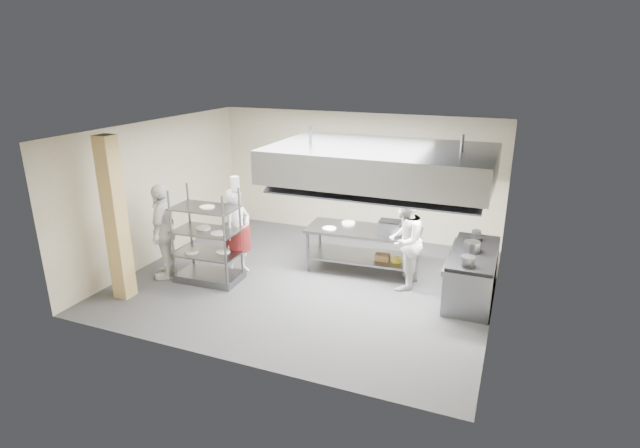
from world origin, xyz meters
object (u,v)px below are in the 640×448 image
at_px(chef_plating, 164,231).
at_px(chef_head, 238,232).
at_px(chef_line, 404,241).
at_px(stockpot, 472,246).
at_px(griddle, 390,227).
at_px(pass_rack, 207,236).
at_px(cooking_range, 472,275).
at_px(island, 363,250).

bearing_deg(chef_plating, chef_head, 96.03).
distance_m(chef_line, stockpot, 1.24).
xyz_separation_m(chef_line, griddle, (-0.40, 0.48, 0.07)).
bearing_deg(pass_rack, cooking_range, 11.19).
relative_size(island, stockpot, 8.16).
height_order(island, cooking_range, island).
relative_size(chef_line, stockpot, 6.71).
bearing_deg(chef_head, pass_rack, 158.20).
relative_size(pass_rack, stockpot, 6.63).
xyz_separation_m(griddle, stockpot, (1.64, -0.45, -0.02)).
bearing_deg(stockpot, griddle, 164.69).
height_order(chef_head, griddle, chef_head).
relative_size(cooking_range, stockpot, 7.09).
bearing_deg(chef_head, chef_line, -66.05).
bearing_deg(chef_plating, cooking_range, 80.94).
distance_m(chef_head, stockpot, 4.54).
bearing_deg(pass_rack, chef_line, 14.71).
bearing_deg(chef_line, cooking_range, 96.42).
bearing_deg(griddle, stockpot, -18.74).
bearing_deg(stockpot, chef_plating, -166.92).
height_order(island, griddle, griddle).
height_order(island, pass_rack, pass_rack).
bearing_deg(island, chef_head, -159.05).
xyz_separation_m(chef_head, griddle, (2.85, 1.10, 0.13)).
distance_m(island, chef_plating, 4.03).
bearing_deg(chef_plating, pass_rack, 77.73).
relative_size(cooking_range, chef_line, 1.06).
xyz_separation_m(island, griddle, (0.53, 0.03, 0.56)).
distance_m(cooking_range, chef_line, 1.39).
xyz_separation_m(island, chef_head, (-2.32, -1.07, 0.43)).
xyz_separation_m(chef_plating, stockpot, (5.76, 1.34, 0.04)).
bearing_deg(chef_head, cooking_range, -68.05).
relative_size(island, chef_head, 1.29).
distance_m(cooking_range, chef_head, 4.62).
bearing_deg(stockpot, chef_head, -171.77).
xyz_separation_m(island, chef_plating, (-3.59, -1.76, 0.51)).
relative_size(pass_rack, griddle, 4.19).
xyz_separation_m(island, pass_rack, (-2.69, -1.60, 0.48)).
bearing_deg(chef_line, pass_rack, -69.64).
height_order(chef_line, stockpot, chef_line).
bearing_deg(pass_rack, chef_plating, -172.60).
bearing_deg(chef_line, griddle, -137.30).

